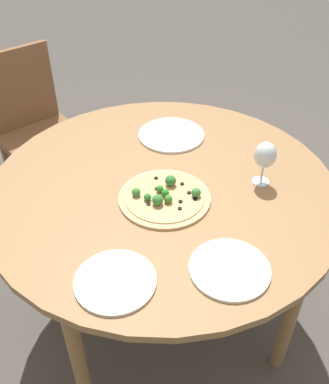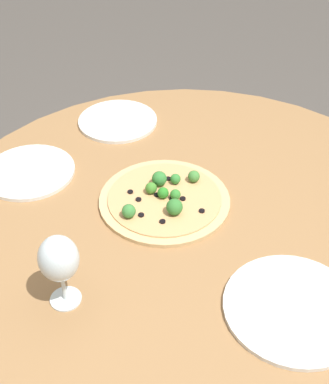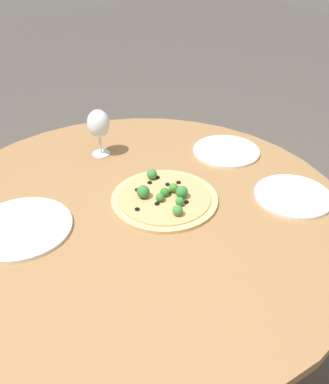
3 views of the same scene
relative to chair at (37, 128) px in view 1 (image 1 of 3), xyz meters
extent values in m
plane|color=#4C4742|center=(-0.93, -0.46, -0.49)|extent=(12.00, 12.00, 0.00)
cylinder|color=olive|center=(-0.93, -0.46, 0.23)|extent=(1.25, 1.25, 0.03)
cylinder|color=olive|center=(-1.32, -0.85, -0.14)|extent=(0.05, 0.05, 0.70)
cylinder|color=olive|center=(-0.54, -0.85, -0.14)|extent=(0.05, 0.05, 0.70)
cylinder|color=olive|center=(-1.32, -0.07, -0.14)|extent=(0.05, 0.05, 0.70)
cylinder|color=olive|center=(-0.54, -0.07, -0.14)|extent=(0.05, 0.05, 0.70)
cube|color=brown|center=(-0.06, -0.03, -0.04)|extent=(0.54, 0.54, 0.04)
cube|color=brown|center=(0.11, 0.05, 0.19)|extent=(0.20, 0.35, 0.42)
cylinder|color=brown|center=(-0.29, 0.05, -0.28)|extent=(0.04, 0.04, 0.42)
cylinder|color=brown|center=(-0.14, -0.26, -0.28)|extent=(0.04, 0.04, 0.42)
cylinder|color=brown|center=(0.02, 0.20, -0.28)|extent=(0.04, 0.04, 0.42)
cylinder|color=brown|center=(0.17, -0.11, -0.28)|extent=(0.04, 0.04, 0.42)
cylinder|color=tan|center=(-1.02, -0.44, 0.24)|extent=(0.32, 0.32, 0.01)
cylinder|color=tan|center=(-1.02, -0.44, 0.25)|extent=(0.27, 0.27, 0.00)
sphere|color=#2B8026|center=(-1.02, -0.44, 0.27)|extent=(0.03, 0.03, 0.03)
sphere|color=#347732|center=(-0.97, -0.48, 0.27)|extent=(0.04, 0.04, 0.04)
sphere|color=#407F38|center=(-0.99, -0.35, 0.27)|extent=(0.03, 0.03, 0.03)
sphere|color=#33802F|center=(-1.00, -0.43, 0.27)|extent=(0.03, 0.03, 0.03)
sphere|color=#40812C|center=(-1.06, -0.45, 0.27)|extent=(0.03, 0.03, 0.03)
sphere|color=#3A7F3A|center=(-1.05, -0.55, 0.27)|extent=(0.03, 0.03, 0.03)
sphere|color=#327A34|center=(-1.06, -0.41, 0.27)|extent=(0.04, 0.04, 0.04)
sphere|color=#337E34|center=(-1.03, -0.38, 0.27)|extent=(0.03, 0.03, 0.03)
cylinder|color=black|center=(-1.06, -0.49, 0.26)|extent=(0.01, 0.01, 0.00)
cylinder|color=black|center=(-1.04, -0.45, 0.26)|extent=(0.01, 0.01, 0.00)
cylinder|color=black|center=(-1.05, -0.38, 0.26)|extent=(0.01, 0.01, 0.00)
cylinder|color=black|center=(-1.06, -0.54, 0.26)|extent=(0.01, 0.01, 0.00)
cylinder|color=black|center=(-0.98, -0.43, 0.26)|extent=(0.01, 0.01, 0.00)
cylinder|color=black|center=(-1.00, -0.44, 0.26)|extent=(0.01, 0.01, 0.00)
cylinder|color=black|center=(-1.03, -0.53, 0.26)|extent=(0.01, 0.01, 0.00)
cylinder|color=black|center=(-1.10, -0.47, 0.26)|extent=(0.01, 0.01, 0.00)
cylinder|color=black|center=(-0.92, -0.44, 0.26)|extent=(0.01, 0.01, 0.00)
cylinder|color=black|center=(-0.97, -0.52, 0.26)|extent=(0.01, 0.01, 0.00)
cylinder|color=silver|center=(-1.02, -0.80, 0.24)|extent=(0.06, 0.06, 0.00)
cylinder|color=silver|center=(-1.02, -0.80, 0.28)|extent=(0.01, 0.01, 0.06)
ellipsoid|color=silver|center=(-1.02, -0.80, 0.36)|extent=(0.08, 0.08, 0.10)
cylinder|color=silver|center=(-1.33, -0.22, 0.24)|extent=(0.23, 0.23, 0.01)
cylinder|color=silver|center=(-1.37, -0.54, 0.24)|extent=(0.23, 0.23, 0.01)
cylinder|color=silver|center=(-0.63, -0.57, 0.24)|extent=(0.27, 0.27, 0.01)
camera|label=1|loc=(-2.10, -0.16, 1.18)|focal=40.00mm
camera|label=2|loc=(-0.47, -1.26, 1.08)|focal=50.00mm
camera|label=3|loc=(-0.39, 0.37, 0.97)|focal=40.00mm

